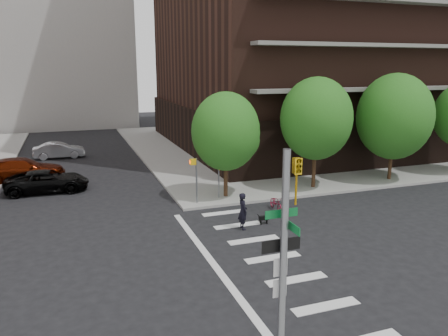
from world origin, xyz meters
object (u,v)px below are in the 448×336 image
traffic_signal (283,305)px  parked_car_silver (59,150)px  parked_car_black (47,181)px  dog_walker (243,211)px  scooter (276,203)px  parked_car_maroon (22,170)px

traffic_signal → parked_car_silver: (-5.03, 31.81, -2.01)m
parked_car_black → dog_walker: 13.63m
parked_car_silver → scooter: size_ratio=2.70×
traffic_signal → parked_car_silver: size_ratio=1.43×
parked_car_black → parked_car_maroon: parked_car_maroon is taller
parked_car_silver → dog_walker: (8.57, -20.83, 0.22)m
traffic_signal → parked_car_maroon: 25.66m
dog_walker → parked_car_black: bearing=43.6°
scooter → dog_walker: dog_walker is taller
parked_car_silver → traffic_signal: bearing=-171.7°
parked_car_silver → scooter: parked_car_silver is taller
parked_car_black → traffic_signal: bearing=-162.8°
dog_walker → parked_car_silver: bearing=23.7°
parked_car_black → parked_car_silver: (0.59, 10.74, -0.00)m
parked_car_black → parked_car_maroon: size_ratio=0.90×
traffic_signal → scooter: 14.66m
parked_car_black → dog_walker: size_ratio=2.74×
parked_car_maroon → dog_walker: bearing=-143.1°
dog_walker → scooter: bearing=-52.7°
parked_car_maroon → dog_walker: 17.36m
parked_car_maroon → scooter: 17.88m
parked_car_maroon → parked_car_silver: (2.29, 7.28, -0.11)m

